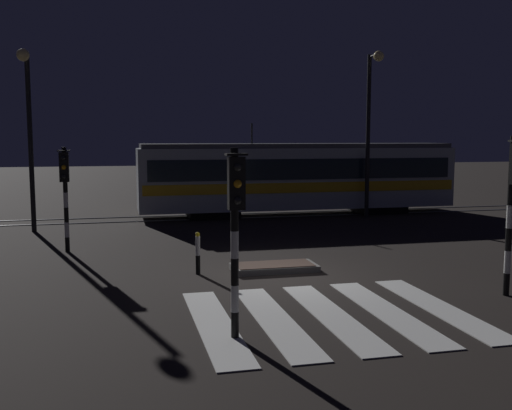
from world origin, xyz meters
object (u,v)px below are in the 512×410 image
at_px(traffic_light_kerb_mid_left, 236,215).
at_px(street_lamp_trackside_left, 28,118).
at_px(traffic_light_corner_far_left, 65,183).
at_px(tram, 298,177).
at_px(bollard_island_edge, 198,253).
at_px(street_lamp_trackside_right, 371,114).

relative_size(traffic_light_kerb_mid_left, street_lamp_trackside_left, 0.51).
height_order(traffic_light_kerb_mid_left, traffic_light_corner_far_left, traffic_light_kerb_mid_left).
distance_m(traffic_light_kerb_mid_left, tram, 17.03).
height_order(tram, bollard_island_edge, tram).
bearing_deg(street_lamp_trackside_right, bollard_island_edge, -134.53).
bearing_deg(bollard_island_edge, traffic_light_corner_far_left, 132.69).
relative_size(street_lamp_trackside_left, bollard_island_edge, 5.96).
height_order(traffic_light_kerb_mid_left, street_lamp_trackside_right, street_lamp_trackside_right).
bearing_deg(traffic_light_corner_far_left, street_lamp_trackside_left, 109.99).
height_order(traffic_light_corner_far_left, street_lamp_trackside_right, street_lamp_trackside_right).
distance_m(street_lamp_trackside_left, street_lamp_trackside_right, 13.86).
relative_size(street_lamp_trackside_right, tram, 0.49).
height_order(traffic_light_corner_far_left, tram, tram).
relative_size(street_lamp_trackside_right, bollard_island_edge, 6.41).
distance_m(street_lamp_trackside_right, bollard_island_edge, 13.11).
bearing_deg(street_lamp_trackside_left, bollard_island_edge, -57.79).
distance_m(traffic_light_kerb_mid_left, traffic_light_corner_far_left, 9.60).
xyz_separation_m(traffic_light_kerb_mid_left, street_lamp_trackside_right, (8.79, 14.02, 2.29)).
bearing_deg(bollard_island_edge, traffic_light_kerb_mid_left, -90.30).
bearing_deg(traffic_light_kerb_mid_left, street_lamp_trackside_right, 57.91).
distance_m(street_lamp_trackside_left, bollard_island_edge, 10.19).
relative_size(traffic_light_kerb_mid_left, tram, 0.23).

